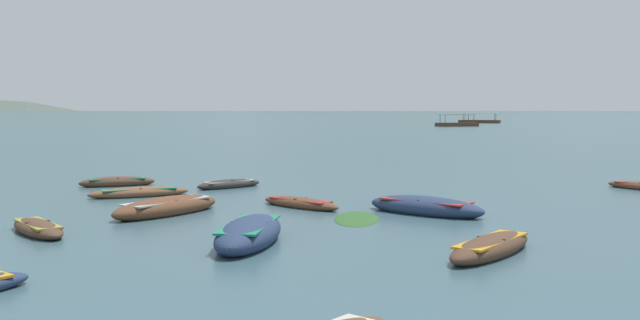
# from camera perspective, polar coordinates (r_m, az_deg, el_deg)

# --- Properties ---
(ground_plane) EXTENTS (6000.00, 6000.00, 0.00)m
(ground_plane) POSITION_cam_1_polar(r_m,az_deg,el_deg) (1506.91, 0.04, 4.09)
(ground_plane) COLOR #385660
(mountain_1) EXTENTS (1093.37, 1093.37, 315.57)m
(mountain_1) POSITION_cam_1_polar(r_m,az_deg,el_deg) (1611.97, -19.17, 9.49)
(mountain_1) COLOR #56665B
(mountain_1) RESTS_ON ground
(mountain_2) EXTENTS (1244.70, 1244.70, 309.86)m
(mountain_2) POSITION_cam_1_polar(r_m,az_deg,el_deg) (1731.26, 7.35, 9.21)
(mountain_2) COLOR #56665B
(mountain_2) RESTS_ON ground
(rowboat_0) EXTENTS (3.98, 2.58, 0.48)m
(rowboat_0) POSITION_cam_1_polar(r_m,az_deg,el_deg) (28.38, -14.57, -2.60)
(rowboat_0) COLOR brown
(rowboat_0) RESTS_ON ground
(rowboat_1) EXTENTS (1.99, 4.38, 0.83)m
(rowboat_1) POSITION_cam_1_polar(r_m,az_deg,el_deg) (18.02, -5.81, -6.03)
(rowboat_1) COLOR navy
(rowboat_1) RESTS_ON ground
(rowboat_3) EXTENTS (2.74, 3.13, 0.46)m
(rowboat_3) POSITION_cam_1_polar(r_m,az_deg,el_deg) (20.92, -22.08, -5.19)
(rowboat_3) COLOR #4C3323
(rowboat_3) RESTS_ON ground
(rowboat_5) EXTENTS (3.41, 2.12, 0.54)m
(rowboat_5) POSITION_cam_1_polar(r_m,az_deg,el_deg) (32.48, -16.25, -1.75)
(rowboat_5) COLOR #4C3323
(rowboat_5) RESTS_ON ground
(rowboat_6) EXTENTS (2.98, 2.75, 0.46)m
(rowboat_6) POSITION_cam_1_polar(r_m,az_deg,el_deg) (30.74, -7.45, -1.99)
(rowboat_6) COLOR #2D2826
(rowboat_6) RESTS_ON ground
(rowboat_7) EXTENTS (3.17, 3.05, 0.44)m
(rowboat_7) POSITION_cam_1_polar(r_m,az_deg,el_deg) (24.49, -1.61, -3.56)
(rowboat_7) COLOR brown
(rowboat_7) RESTS_ON ground
(rowboat_8) EXTENTS (4.16, 3.75, 0.73)m
(rowboat_8) POSITION_cam_1_polar(r_m,az_deg,el_deg) (23.25, 8.62, -3.81)
(rowboat_8) COLOR navy
(rowboat_8) RESTS_ON ground
(rowboat_9) EXTENTS (3.15, 3.69, 0.57)m
(rowboat_9) POSITION_cam_1_polar(r_m,az_deg,el_deg) (17.13, 13.82, -6.93)
(rowboat_9) COLOR #4C3323
(rowboat_9) RESTS_ON ground
(rowboat_11) EXTENTS (3.59, 4.43, 0.72)m
(rowboat_11) POSITION_cam_1_polar(r_m,az_deg,el_deg) (23.44, -12.40, -3.80)
(rowboat_11) COLOR brown
(rowboat_11) RESTS_ON ground
(ferry_0) EXTENTS (10.29, 6.54, 2.54)m
(ferry_0) POSITION_cam_1_polar(r_m,az_deg,el_deg) (172.43, 12.92, 3.12)
(ferry_0) COLOR #4C3323
(ferry_0) RESTS_ON ground
(ferry_1) EXTENTS (8.68, 5.14, 2.54)m
(ferry_1) POSITION_cam_1_polar(r_m,az_deg,el_deg) (138.65, 11.14, 2.90)
(ferry_1) COLOR #4C3323
(ferry_1) RESTS_ON ground
(weed_patch_2) EXTENTS (1.69, 3.25, 0.14)m
(weed_patch_2) POSITION_cam_1_polar(r_m,az_deg,el_deg) (21.95, 3.02, -4.84)
(weed_patch_2) COLOR #2D5628
(weed_patch_2) RESTS_ON ground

